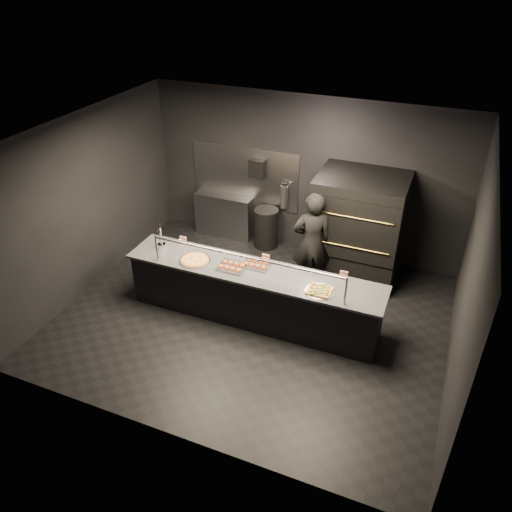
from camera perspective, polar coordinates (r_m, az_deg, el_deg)
name	(u,v)px	position (r m, az deg, el deg)	size (l,w,h in m)	color
room	(253,236)	(7.39, -0.40, 2.32)	(6.04, 6.00, 3.00)	black
service_counter	(253,294)	(7.91, -0.35, -4.39)	(4.10, 0.78, 1.37)	black
pizza_oven	(358,227)	(8.92, 11.56, 3.28)	(1.50, 1.23, 1.91)	black
prep_shelf	(224,215)	(10.28, -3.63, 4.70)	(1.20, 0.35, 0.90)	#99999E
towel_dispenser	(257,168)	(9.62, 0.16, 9.99)	(0.30, 0.20, 0.35)	black
fire_extinguisher	(284,196)	(9.65, 3.23, 6.83)	(0.14, 0.14, 0.51)	#B2B2B7
beer_tap	(161,240)	(8.28, -10.80, 1.79)	(0.13, 0.19, 0.51)	silver
round_pizza	(195,260)	(7.92, -7.00, -0.47)	(0.51, 0.51, 0.03)	silver
slider_tray_a	(232,267)	(7.69, -2.79, -1.21)	(0.46, 0.36, 0.07)	silver
slider_tray_b	(257,264)	(7.75, 0.07, -0.91)	(0.43, 0.32, 0.07)	silver
square_pizza	(320,291)	(7.23, 7.30, -3.95)	(0.43, 0.43, 0.05)	silver
condiment_jar	(182,242)	(8.38, -8.43, 1.61)	(0.14, 0.06, 0.09)	silver
tent_cards	(261,257)	(7.81, 0.61, -0.17)	(2.83, 0.04, 0.15)	white
trash_bin	(266,228)	(9.88, 1.16, 3.24)	(0.48, 0.48, 0.80)	black
worker	(311,243)	(8.42, 6.35, 1.52)	(0.66, 0.44, 1.82)	black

